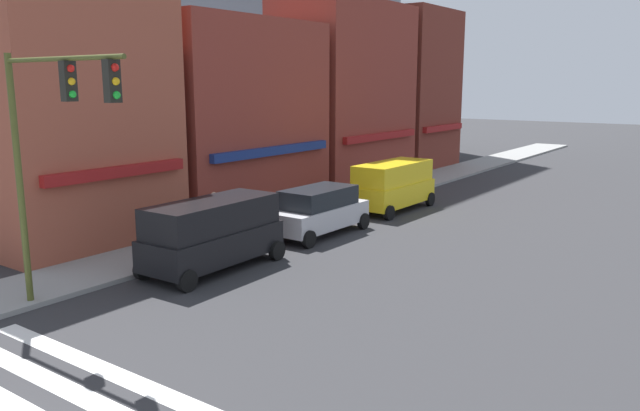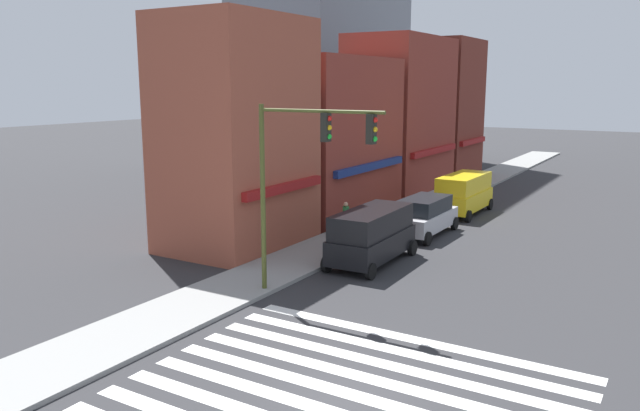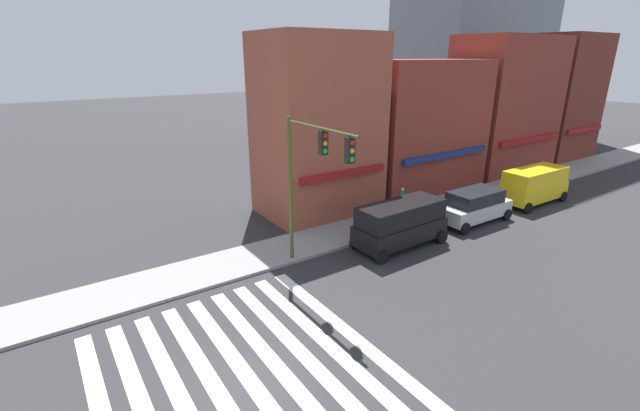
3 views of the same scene
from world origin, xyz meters
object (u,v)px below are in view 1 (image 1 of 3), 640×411
object	(u,v)px
traffic_signal	(50,130)
pedestrian_green_top	(214,213)
suv_silver	(319,210)
van_yellow	(393,184)
van_black	(213,232)

from	to	relation	value
traffic_signal	pedestrian_green_top	size ratio (longest dim) A/B	3.89
traffic_signal	pedestrian_green_top	world-z (taller)	traffic_signal
traffic_signal	pedestrian_green_top	distance (m)	9.65
traffic_signal	suv_silver	bearing A→B (deg)	-0.09
suv_silver	van_yellow	size ratio (longest dim) A/B	0.94
van_yellow	pedestrian_green_top	size ratio (longest dim) A/B	2.84
suv_silver	van_yellow	bearing A→B (deg)	0.51
pedestrian_green_top	van_black	bearing A→B (deg)	66.21
van_yellow	pedestrian_green_top	distance (m)	9.66
van_black	van_yellow	world-z (taller)	same
van_black	van_yellow	xyz separation A→B (m)	(12.14, 0.00, 0.00)
pedestrian_green_top	traffic_signal	bearing A→B (deg)	40.50
traffic_signal	van_yellow	world-z (taller)	traffic_signal
traffic_signal	pedestrian_green_top	xyz separation A→B (m)	(8.36, 2.85, -3.88)
suv_silver	van_yellow	world-z (taller)	van_yellow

